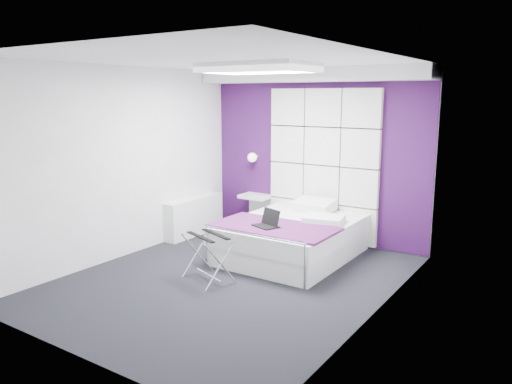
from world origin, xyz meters
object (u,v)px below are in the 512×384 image
wall_lamp (254,157)px  bed (292,237)px  radiator (194,216)px  laptop (267,222)px  nightstand (256,196)px  luggage_rack (209,258)px

wall_lamp → bed: bearing=-35.7°
radiator → laptop: 1.94m
radiator → nightstand: nightstand is taller
wall_lamp → luggage_rack: size_ratio=0.26×
bed → nightstand: bed is taller
bed → luggage_rack: bed is taller
luggage_rack → nightstand: bearing=129.4°
wall_lamp → radiator: wall_lamp is taller
bed → luggage_rack: (-0.40, -1.34, -0.00)m
bed → nightstand: size_ratio=4.04×
radiator → laptop: bearing=-20.0°
radiator → nightstand: size_ratio=2.51×
radiator → bed: size_ratio=0.62×
bed → luggage_rack: size_ratio=3.35×
wall_lamp → radiator: 1.35m
wall_lamp → nightstand: size_ratio=0.31×
bed → laptop: (-0.07, -0.53, 0.31)m
radiator → bed: (1.87, -0.13, -0.01)m
wall_lamp → luggage_rack: wall_lamp is taller
radiator → bed: bearing=-3.9°
radiator → nightstand: bearing=45.5°
wall_lamp → bed: (1.23, -0.89, -0.93)m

